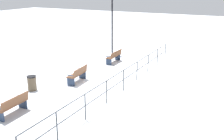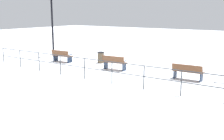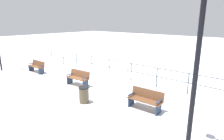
{
  "view_description": "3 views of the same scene",
  "coord_description": "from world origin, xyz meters",
  "px_view_note": "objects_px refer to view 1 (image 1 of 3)",
  "views": [
    {
      "loc": [
        -8.57,
        12.0,
        5.22
      ],
      "look_at": [
        -1.81,
        -0.99,
        0.68
      ],
      "focal_mm": 44.05,
      "sensor_mm": 36.0,
      "label": 1
    },
    {
      "loc": [
        -14.07,
        -9.52,
        3.56
      ],
      "look_at": [
        -2.04,
        -1.14,
        0.46
      ],
      "focal_mm": 44.72,
      "sensor_mm": 36.0,
      "label": 2
    },
    {
      "loc": [
        6.75,
        8.55,
        3.78
      ],
      "look_at": [
        -2.35,
        0.74,
        0.64
      ],
      "focal_mm": 30.98,
      "sensor_mm": 36.0,
      "label": 3
    }
  ],
  "objects_px": {
    "bench_third": "(12,105)",
    "lamppost_near": "(112,10)",
    "bench_second": "(78,74)",
    "trash_bin": "(32,83)",
    "bench_nearest": "(114,56)"
  },
  "relations": [
    {
      "from": "trash_bin",
      "to": "bench_second",
      "type": "bearing_deg",
      "value": -123.8
    },
    {
      "from": "bench_third",
      "to": "bench_nearest",
      "type": "bearing_deg",
      "value": -92.86
    },
    {
      "from": "bench_third",
      "to": "lamppost_near",
      "type": "height_order",
      "value": "lamppost_near"
    },
    {
      "from": "bench_second",
      "to": "bench_third",
      "type": "height_order",
      "value": "bench_second"
    },
    {
      "from": "bench_third",
      "to": "lamppost_near",
      "type": "relative_size",
      "value": 0.29
    },
    {
      "from": "lamppost_near",
      "to": "trash_bin",
      "type": "height_order",
      "value": "lamppost_near"
    },
    {
      "from": "bench_second",
      "to": "trash_bin",
      "type": "xyz_separation_m",
      "value": [
        1.41,
        2.11,
        -0.08
      ]
    },
    {
      "from": "bench_third",
      "to": "trash_bin",
      "type": "height_order",
      "value": "bench_third"
    },
    {
      "from": "bench_nearest",
      "to": "trash_bin",
      "type": "relative_size",
      "value": 2.08
    },
    {
      "from": "bench_nearest",
      "to": "bench_second",
      "type": "distance_m",
      "value": 4.61
    },
    {
      "from": "bench_nearest",
      "to": "lamppost_near",
      "type": "height_order",
      "value": "lamppost_near"
    },
    {
      "from": "bench_second",
      "to": "trash_bin",
      "type": "distance_m",
      "value": 2.54
    },
    {
      "from": "trash_bin",
      "to": "bench_nearest",
      "type": "bearing_deg",
      "value": -101.26
    },
    {
      "from": "bench_second",
      "to": "lamppost_near",
      "type": "distance_m",
      "value": 7.89
    },
    {
      "from": "bench_third",
      "to": "trash_bin",
      "type": "xyz_separation_m",
      "value": [
        1.28,
        -2.51,
        -0.05
      ]
    }
  ]
}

